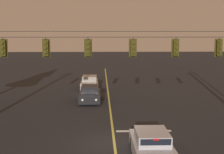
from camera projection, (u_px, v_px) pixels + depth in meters
name	position (u px, v px, depth m)	size (l,w,h in m)	color
ground_plane	(114.00, 144.00, 18.47)	(180.00, 180.00, 0.00)	black
lane_centre_stripe	(110.00, 108.00, 27.36)	(0.14, 60.00, 0.01)	#D1C64C
stop_bar_paint	(144.00, 131.00, 20.89)	(3.40, 0.36, 0.01)	silver
signal_span_assembly	(113.00, 70.00, 20.94)	(19.83, 0.32, 7.14)	#423021
traffic_light_leftmost	(3.00, 48.00, 20.52)	(0.48, 0.41, 1.22)	black
traffic_light_left_inner	(46.00, 48.00, 20.61)	(0.48, 0.41, 1.22)	black
traffic_light_centre	(88.00, 48.00, 20.69)	(0.48, 0.41, 1.22)	black
traffic_light_right_inner	(133.00, 48.00, 20.78)	(0.48, 0.41, 1.22)	black
traffic_light_rightmost	(176.00, 48.00, 20.87)	(0.48, 0.41, 1.22)	black
traffic_light_far_right	(219.00, 48.00, 20.96)	(0.48, 0.41, 1.22)	black
car_waiting_near_lane	(152.00, 146.00, 16.23)	(1.80, 4.33, 1.39)	#A5A5AD
car_oncoming_lead	(90.00, 94.00, 29.80)	(1.80, 4.42, 1.39)	black
car_oncoming_trailing	(90.00, 83.00, 36.64)	(1.80, 4.42, 1.39)	gray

